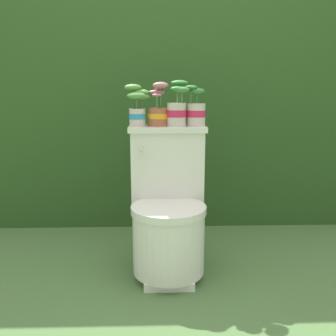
% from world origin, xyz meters
% --- Properties ---
extents(ground_plane, '(12.00, 12.00, 0.00)m').
position_xyz_m(ground_plane, '(0.00, 0.00, 0.00)').
color(ground_plane, '#4C703D').
extents(hedge_backdrop, '(3.19, 0.67, 1.79)m').
position_xyz_m(hedge_backdrop, '(0.00, 1.04, 0.89)').
color(hedge_backdrop, '#284C1E').
rests_on(hedge_backdrop, ground).
extents(toilet, '(0.42, 0.49, 0.78)m').
position_xyz_m(toilet, '(0.06, 0.02, 0.33)').
color(toilet, silver).
rests_on(toilet, ground).
extents(potted_plant_left, '(0.14, 0.10, 0.22)m').
position_xyz_m(potted_plant_left, '(-0.10, 0.15, 0.88)').
color(potted_plant_left, beige).
rests_on(potted_plant_left, toilet).
extents(potted_plant_midleft, '(0.12, 0.13, 0.23)m').
position_xyz_m(potted_plant_midleft, '(0.01, 0.17, 0.85)').
color(potted_plant_midleft, '#9E5638').
rests_on(potted_plant_midleft, toilet).
extents(potted_plant_middle, '(0.12, 0.11, 0.24)m').
position_xyz_m(potted_plant_middle, '(0.11, 0.14, 0.87)').
color(potted_plant_middle, beige).
rests_on(potted_plant_middle, toilet).
extents(potted_plant_midright, '(0.11, 0.12, 0.21)m').
position_xyz_m(potted_plant_midright, '(0.21, 0.16, 0.86)').
color(potted_plant_midright, beige).
rests_on(potted_plant_midright, toilet).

